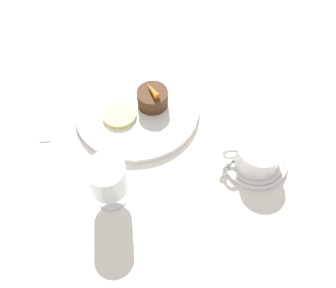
{
  "coord_description": "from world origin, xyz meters",
  "views": [
    {
      "loc": [
        -0.05,
        0.52,
        0.69
      ],
      "look_at": [
        -0.06,
        0.09,
        0.04
      ],
      "focal_mm": 42.0,
      "sensor_mm": 36.0,
      "label": 1
    }
  ],
  "objects_px": {
    "fork": "(47,113)",
    "dessert_cake": "(152,98)",
    "coffee_cup": "(258,154)",
    "wine_glass": "(108,179)",
    "dinner_plate": "(137,108)"
  },
  "relations": [
    {
      "from": "fork",
      "to": "dessert_cake",
      "type": "relative_size",
      "value": 2.94
    },
    {
      "from": "coffee_cup",
      "to": "dessert_cake",
      "type": "distance_m",
      "value": 0.26
    },
    {
      "from": "coffee_cup",
      "to": "dessert_cake",
      "type": "relative_size",
      "value": 1.71
    },
    {
      "from": "wine_glass",
      "to": "dinner_plate",
      "type": "bearing_deg",
      "value": -101.5
    },
    {
      "from": "dessert_cake",
      "to": "dinner_plate",
      "type": "bearing_deg",
      "value": 12.03
    },
    {
      "from": "dinner_plate",
      "to": "dessert_cake",
      "type": "xyz_separation_m",
      "value": [
        -0.04,
        -0.01,
        0.03
      ]
    },
    {
      "from": "wine_glass",
      "to": "dessert_cake",
      "type": "distance_m",
      "value": 0.24
    },
    {
      "from": "dinner_plate",
      "to": "coffee_cup",
      "type": "bearing_deg",
      "value": 149.48
    },
    {
      "from": "wine_glass",
      "to": "fork",
      "type": "relative_size",
      "value": 0.56
    },
    {
      "from": "fork",
      "to": "dessert_cake",
      "type": "bearing_deg",
      "value": -177.26
    },
    {
      "from": "coffee_cup",
      "to": "fork",
      "type": "bearing_deg",
      "value": -17.43
    },
    {
      "from": "coffee_cup",
      "to": "dessert_cake",
      "type": "bearing_deg",
      "value": -36.01
    },
    {
      "from": "fork",
      "to": "dessert_cake",
      "type": "height_order",
      "value": "dessert_cake"
    },
    {
      "from": "coffee_cup",
      "to": "dessert_cake",
      "type": "xyz_separation_m",
      "value": [
        0.21,
        -0.15,
        -0.0
      ]
    },
    {
      "from": "wine_glass",
      "to": "fork",
      "type": "distance_m",
      "value": 0.27
    }
  ]
}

